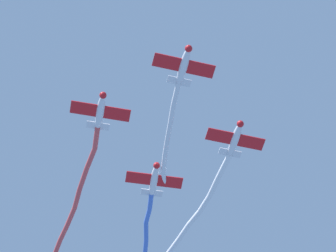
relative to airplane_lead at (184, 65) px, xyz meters
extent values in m
ellipsoid|color=white|center=(0.07, -0.10, -0.01)|extent=(3.74, 4.51, 1.00)
sphere|color=red|center=(-1.33, 1.77, -0.01)|extent=(1.19, 1.19, 0.85)
ellipsoid|color=#1E2D4C|center=(-0.29, 0.39, 0.36)|extent=(1.27, 1.38, 0.53)
cube|color=red|center=(-0.03, 0.04, -0.15)|extent=(6.69, 5.61, 0.13)
cube|color=white|center=(1.31, -1.74, 0.08)|extent=(2.78, 2.42, 0.11)
cube|color=red|center=(1.25, -1.66, 0.60)|extent=(0.77, 0.97, 1.38)
cylinder|color=white|center=(2.29, -3.11, -0.22)|extent=(2.10, 2.47, 1.00)
cylinder|color=white|center=(3.62, -5.14, -0.45)|extent=(1.80, 2.28, 0.85)
cylinder|color=white|center=(4.84, -7.15, -0.41)|extent=(1.88, 2.39, 0.93)
cylinder|color=white|center=(6.16, -9.36, -0.18)|extent=(2.02, 2.66, 0.93)
cylinder|color=white|center=(7.46, -11.63, -0.21)|extent=(1.87, 2.50, 1.00)
cylinder|color=white|center=(8.36, -13.83, -0.18)|extent=(1.40, 2.38, 1.14)
sphere|color=white|center=(1.54, -2.05, -0.07)|extent=(0.62, 0.62, 0.62)
sphere|color=white|center=(3.03, -4.16, -0.36)|extent=(0.62, 0.62, 0.62)
sphere|color=white|center=(4.22, -6.12, -0.53)|extent=(0.62, 0.62, 0.62)
sphere|color=white|center=(5.46, -8.18, -0.30)|extent=(0.62, 0.62, 0.62)
sphere|color=white|center=(6.86, -10.53, -0.07)|extent=(0.62, 0.62, 0.62)
sphere|color=white|center=(8.06, -12.73, -0.34)|extent=(0.62, 0.62, 0.62)
sphere|color=white|center=(8.65, -14.93, -0.03)|extent=(0.62, 0.62, 0.62)
ellipsoid|color=white|center=(-1.85, -11.59, -0.41)|extent=(3.73, 4.52, 1.00)
sphere|color=red|center=(-3.25, -9.72, -0.41)|extent=(1.19, 1.19, 0.85)
ellipsoid|color=#1E2D4C|center=(-2.22, -11.10, -0.04)|extent=(1.27, 1.38, 0.53)
cube|color=red|center=(-1.95, -11.46, -0.55)|extent=(6.70, 5.60, 0.13)
cube|color=white|center=(-0.62, -13.24, -0.32)|extent=(2.79, 2.41, 0.11)
cube|color=red|center=(-0.68, -13.16, 0.20)|extent=(0.77, 0.97, 1.38)
cylinder|color=white|center=(0.79, -14.88, -0.32)|extent=(2.96, 3.12, 1.07)
cylinder|color=white|center=(3.11, -17.57, 0.05)|extent=(2.95, 3.20, 1.24)
cylinder|color=white|center=(5.34, -19.97, 0.39)|extent=(2.73, 2.58, 0.99)
cylinder|color=white|center=(7.59, -21.95, 0.74)|extent=(2.89, 2.45, 1.25)
cylinder|color=white|center=(9.93, -24.02, 1.20)|extent=(2.99, 2.75, 1.23)
cylinder|color=white|center=(12.32, -26.14, 1.56)|extent=(2.93, 2.56, 1.05)
sphere|color=white|center=(-0.39, -13.55, -0.47)|extent=(0.71, 0.71, 0.71)
sphere|color=white|center=(1.96, -16.20, -0.17)|extent=(0.71, 0.71, 0.71)
sphere|color=white|center=(4.25, -18.94, 0.27)|extent=(0.71, 0.71, 0.71)
sphere|color=white|center=(6.43, -21.00, 0.51)|extent=(0.71, 0.71, 0.71)
sphere|color=white|center=(8.74, -22.90, 0.97)|extent=(0.71, 0.71, 0.71)
sphere|color=white|center=(11.13, -25.13, 1.42)|extent=(0.71, 0.71, 0.71)
ellipsoid|color=white|center=(11.57, -2.02, 0.29)|extent=(3.57, 4.62, 1.00)
sphere|color=red|center=(10.26, -0.09, 0.29)|extent=(1.18, 1.18, 0.85)
ellipsoid|color=#1E2D4C|center=(11.23, -1.51, 0.66)|extent=(1.24, 1.39, 0.53)
cube|color=red|center=(11.48, -1.88, 0.15)|extent=(6.84, 5.36, 0.13)
cube|color=white|center=(12.72, -3.73, 0.38)|extent=(2.83, 2.33, 0.11)
cube|color=red|center=(12.66, -3.65, 0.90)|extent=(0.73, 1.00, 1.38)
cylinder|color=#DB4C4C|center=(13.73, -5.30, 0.29)|extent=(2.17, 2.84, 0.78)
cylinder|color=#DB4C4C|center=(15.68, -7.76, 0.43)|extent=(2.80, 2.83, 0.82)
cylinder|color=#DB4C4C|center=(18.02, -10.30, 0.59)|extent=(2.89, 3.11, 0.82)
cylinder|color=#DB4C4C|center=(20.28, -13.00, 0.84)|extent=(2.72, 3.10, 1.05)
cylinder|color=#DB4C4C|center=(22.50, -15.50, 0.96)|extent=(2.78, 2.73, 0.77)
cylinder|color=#DB4C4C|center=(24.73, -17.68, 1.03)|extent=(2.66, 2.54, 0.95)
cylinder|color=#DB4C4C|center=(26.87, -19.88, 1.30)|extent=(2.68, 2.74, 0.96)
sphere|color=#DB4C4C|center=(12.94, -4.05, 0.23)|extent=(0.63, 0.63, 0.63)
sphere|color=#DB4C4C|center=(14.53, -6.56, 0.35)|extent=(0.63, 0.63, 0.63)
sphere|color=#DB4C4C|center=(16.84, -8.96, 0.51)|extent=(0.63, 0.63, 0.63)
sphere|color=#DB4C4C|center=(19.21, -11.64, 0.67)|extent=(0.63, 0.63, 0.63)
sphere|color=#DB4C4C|center=(21.35, -14.36, 1.02)|extent=(0.63, 0.63, 0.63)
sphere|color=#DB4C4C|center=(23.65, -16.64, 0.89)|extent=(0.63, 0.63, 0.63)
sphere|color=#DB4C4C|center=(25.80, -18.73, 1.17)|extent=(0.63, 0.63, 0.63)
ellipsoid|color=white|center=(9.65, -13.52, -0.21)|extent=(3.44, 4.68, 1.00)
sphere|color=red|center=(8.41, -11.54, -0.21)|extent=(1.17, 1.17, 0.85)
ellipsoid|color=#1E2D4C|center=(9.32, -13.00, 0.16)|extent=(1.21, 1.39, 0.53)
cube|color=red|center=(9.56, -13.38, -0.35)|extent=(6.92, 5.18, 0.13)
cube|color=white|center=(10.73, -15.26, -0.12)|extent=(2.85, 2.26, 0.11)
cube|color=red|center=(10.68, -15.18, 0.40)|extent=(0.70, 1.01, 1.38)
cylinder|color=#4C75DB|center=(11.55, -16.70, -0.07)|extent=(1.91, 2.52, 1.13)
cylinder|color=#4C75DB|center=(12.87, -18.82, 0.24)|extent=(2.00, 2.37, 0.91)
cylinder|color=#4C75DB|center=(14.15, -21.14, 0.22)|extent=(1.82, 2.88, 0.98)
cylinder|color=#4C75DB|center=(15.35, -23.66, 0.24)|extent=(1.93, 2.70, 1.02)
sphere|color=#4C75DB|center=(10.94, -15.60, -0.27)|extent=(0.61, 0.61, 0.61)
sphere|color=#4C75DB|center=(12.16, -17.81, 0.12)|extent=(0.61, 0.61, 0.61)
sphere|color=#4C75DB|center=(13.58, -19.83, 0.35)|extent=(0.61, 0.61, 0.61)
sphere|color=#4C75DB|center=(14.72, -22.46, 0.09)|extent=(0.61, 0.61, 0.61)
camera|label=1|loc=(-14.39, 38.17, -75.38)|focal=80.38mm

